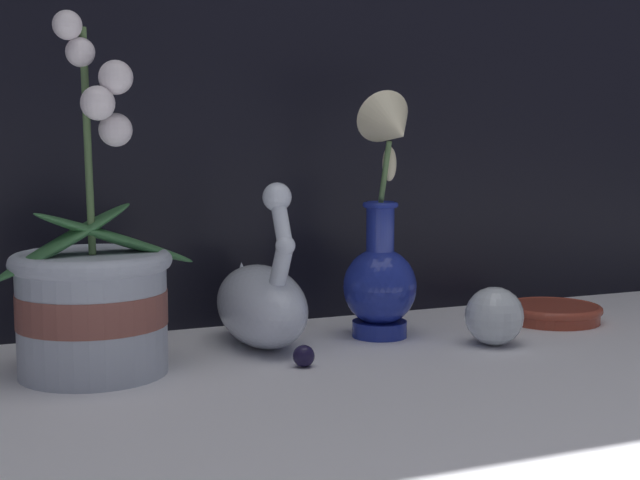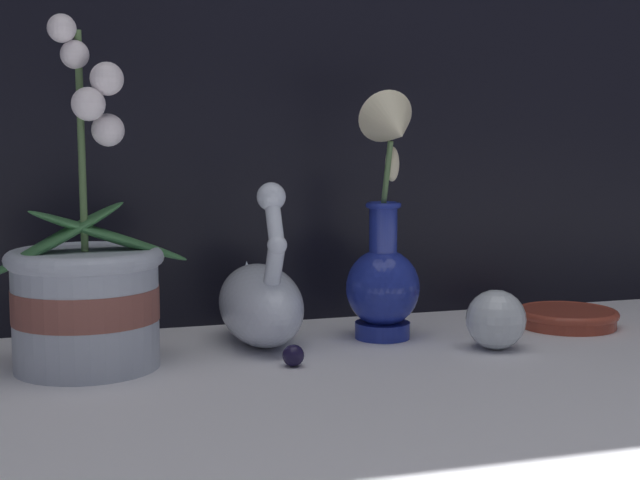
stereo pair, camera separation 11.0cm
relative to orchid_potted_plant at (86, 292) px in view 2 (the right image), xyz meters
The scene contains 7 objects.
ground_plane 0.35m from the orchid_potted_plant, 17.96° to the right, with size 2.80×2.80×0.00m, color white.
orchid_potted_plant is the anchor object (origin of this frame).
swan_figurine 0.22m from the orchid_potted_plant, 14.39° to the left, with size 0.10×0.20×0.21m.
blue_vase 0.37m from the orchid_potted_plant, ahead, with size 0.09×0.12×0.31m.
glass_sphere 0.48m from the orchid_potted_plant, ahead, with size 0.07×0.07×0.07m.
amber_dish 0.64m from the orchid_potted_plant, ahead, with size 0.14×0.14×0.02m.
glass_bauble 0.24m from the orchid_potted_plant, 15.78° to the right, with size 0.02×0.02×0.02m.
Camera 2 is at (-0.36, -0.90, 0.25)m, focal length 50.00 mm.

